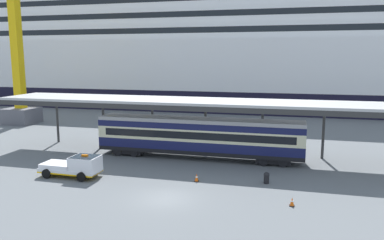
# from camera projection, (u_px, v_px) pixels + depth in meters

# --- Properties ---
(ground_plane) EXTENTS (400.00, 400.00, 0.00)m
(ground_plane) POSITION_uv_depth(u_px,v_px,m) (166.00, 198.00, 27.78)
(ground_plane) COLOR slate
(cruise_ship) EXTENTS (135.27, 24.38, 34.91)m
(cruise_ship) POSITION_uv_depth(u_px,v_px,m) (171.00, 50.00, 81.81)
(cruise_ship) COLOR black
(cruise_ship) RESTS_ON ground
(platform_canopy) EXTENTS (42.43, 6.09, 5.89)m
(platform_canopy) POSITION_uv_depth(u_px,v_px,m) (200.00, 103.00, 38.30)
(platform_canopy) COLOR #B4B4B4
(platform_canopy) RESTS_ON ground
(train_carriage) EXTENTS (20.66, 2.81, 4.11)m
(train_carriage) POSITION_uv_depth(u_px,v_px,m) (199.00, 136.00, 38.41)
(train_carriage) COLOR black
(train_carriage) RESTS_ON ground
(service_truck) EXTENTS (5.23, 2.31, 2.02)m
(service_truck) POSITION_uv_depth(u_px,v_px,m) (76.00, 166.00, 32.65)
(service_truck) COLOR white
(service_truck) RESTS_ON ground
(traffic_cone_near) EXTENTS (0.36, 0.36, 0.62)m
(traffic_cone_near) POSITION_uv_depth(u_px,v_px,m) (292.00, 202.00, 26.33)
(traffic_cone_near) COLOR black
(traffic_cone_near) RESTS_ON ground
(traffic_cone_mid) EXTENTS (0.36, 0.36, 0.66)m
(traffic_cone_mid) POSITION_uv_depth(u_px,v_px,m) (197.00, 178.00, 31.55)
(traffic_cone_mid) COLOR black
(traffic_cone_mid) RESTS_ON ground
(dockside_crane) EXTENTS (11.99, 4.40, 57.47)m
(dockside_crane) POSITION_uv_depth(u_px,v_px,m) (16.00, 6.00, 56.32)
(dockside_crane) COLOR #595960
(dockside_crane) RESTS_ON ground
(quay_bollard) EXTENTS (0.48, 0.48, 0.96)m
(quay_bollard) POSITION_uv_depth(u_px,v_px,m) (267.00, 177.00, 31.02)
(quay_bollard) COLOR black
(quay_bollard) RESTS_ON ground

